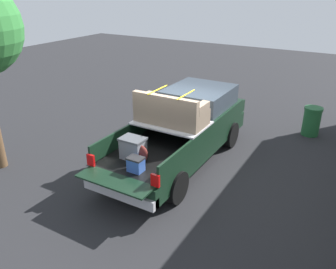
# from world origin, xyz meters

# --- Properties ---
(ground_plane) EXTENTS (40.00, 40.00, 0.00)m
(ground_plane) POSITION_xyz_m (0.00, 0.00, 0.00)
(ground_plane) COLOR #262628
(pickup_truck) EXTENTS (6.05, 2.06, 2.23)m
(pickup_truck) POSITION_xyz_m (0.38, 0.00, 0.97)
(pickup_truck) COLOR black
(pickup_truck) RESTS_ON ground_plane
(trash_can) EXTENTS (0.60, 0.60, 0.98)m
(trash_can) POSITION_xyz_m (3.98, -2.93, 0.50)
(trash_can) COLOR #1E592D
(trash_can) RESTS_ON ground_plane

